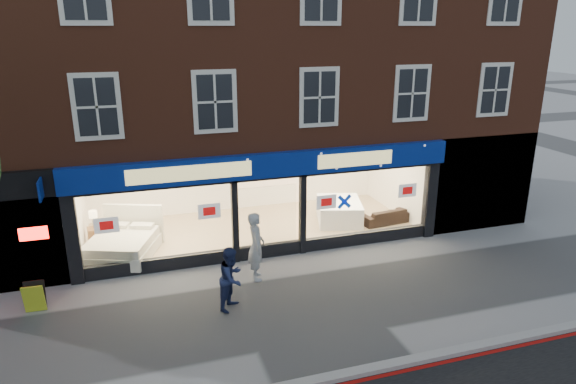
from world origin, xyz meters
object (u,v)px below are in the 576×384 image
mattress_stack (339,211)px  display_bed (124,244)px  pedestrian_grey (256,246)px  pedestrian_blue (232,278)px  a_board (34,297)px  sofa (385,216)px

mattress_stack → display_bed: bearing=-175.0°
display_bed → mattress_stack: 7.38m
display_bed → pedestrian_grey: (3.52, -2.52, 0.52)m
display_bed → mattress_stack: display_bed is taller
mattress_stack → pedestrian_blue: size_ratio=1.37×
mattress_stack → a_board: size_ratio=2.91×
mattress_stack → a_board: bearing=-161.2°
mattress_stack → pedestrian_blue: (-4.80, -4.51, 0.34)m
display_bed → pedestrian_grey: 4.36m
display_bed → pedestrian_blue: bearing=-35.5°
display_bed → pedestrian_grey: size_ratio=1.42×
display_bed → sofa: bearing=21.1°
a_board → pedestrian_grey: pedestrian_grey is taller
mattress_stack → sofa: (1.50, -0.65, -0.11)m
display_bed → mattress_stack: size_ratio=1.24×
display_bed → a_board: bearing=-108.4°
display_bed → a_board: (-2.13, -2.58, -0.07)m
sofa → pedestrian_grey: 5.93m
a_board → pedestrian_grey: 5.68m
pedestrian_grey → a_board: bearing=99.3°
pedestrian_blue → pedestrian_grey: bearing=4.2°
display_bed → pedestrian_grey: pedestrian_grey is taller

